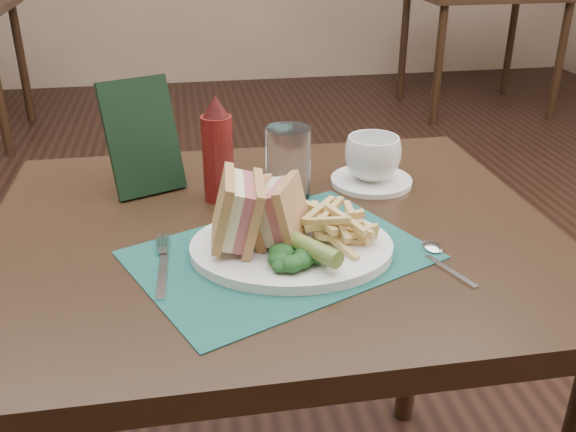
# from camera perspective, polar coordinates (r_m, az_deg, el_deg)

# --- Properties ---
(floor) EXTENTS (7.00, 7.00, 0.00)m
(floor) POSITION_cam_1_polar(r_m,az_deg,el_deg) (1.87, -3.48, -14.76)
(floor) COLOR black
(floor) RESTS_ON ground
(wall_back) EXTENTS (6.00, 0.00, 6.00)m
(wall_back) POSITION_cam_1_polar(r_m,az_deg,el_deg) (5.06, -8.11, 11.73)
(wall_back) COLOR tan
(wall_back) RESTS_ON ground
(table_main) EXTENTS (0.90, 0.75, 0.75)m
(table_main) POSITION_cam_1_polar(r_m,az_deg,el_deg) (1.25, -1.21, -16.47)
(table_main) COLOR black
(table_main) RESTS_ON ground
(table_bg_right) EXTENTS (0.90, 0.75, 0.75)m
(table_bg_right) POSITION_cam_1_polar(r_m,az_deg,el_deg) (4.44, 16.51, 13.93)
(table_bg_right) COLOR black
(table_bg_right) RESTS_ON ground
(placemat) EXTENTS (0.49, 0.43, 0.00)m
(placemat) POSITION_cam_1_polar(r_m,az_deg,el_deg) (0.95, -0.73, -3.47)
(placemat) COLOR #184E47
(placemat) RESTS_ON table_main
(plate) EXTENTS (0.33, 0.28, 0.01)m
(plate) POSITION_cam_1_polar(r_m,az_deg,el_deg) (0.95, 0.31, -2.82)
(plate) COLOR white
(plate) RESTS_ON placemat
(sandwich_half_a) EXTENTS (0.09, 0.12, 0.11)m
(sandwich_half_a) POSITION_cam_1_polar(r_m,az_deg,el_deg) (0.92, -5.81, 0.45)
(sandwich_half_a) COLOR tan
(sandwich_half_a) RESTS_ON plate
(sandwich_half_b) EXTENTS (0.11, 0.12, 0.10)m
(sandwich_half_b) POSITION_cam_1_polar(r_m,az_deg,el_deg) (0.94, -2.08, 0.63)
(sandwich_half_b) COLOR tan
(sandwich_half_b) RESTS_ON plate
(kale_garnish) EXTENTS (0.11, 0.08, 0.03)m
(kale_garnish) POSITION_cam_1_polar(r_m,az_deg,el_deg) (0.89, 1.16, -3.52)
(kale_garnish) COLOR #153B19
(kale_garnish) RESTS_ON plate
(pickle_spear) EXTENTS (0.09, 0.12, 0.03)m
(pickle_spear) POSITION_cam_1_polar(r_m,az_deg,el_deg) (0.89, 1.66, -2.68)
(pickle_spear) COLOR #556F2A
(pickle_spear) RESTS_ON plate
(fries_pile) EXTENTS (0.18, 0.20, 0.05)m
(fries_pile) POSITION_cam_1_polar(r_m,az_deg,el_deg) (0.96, 4.25, -0.38)
(fries_pile) COLOR tan
(fries_pile) RESTS_ON plate
(fork) EXTENTS (0.04, 0.17, 0.01)m
(fork) POSITION_cam_1_polar(r_m,az_deg,el_deg) (0.93, -11.11, -4.07)
(fork) COLOR silver
(fork) RESTS_ON placemat
(spoon) EXTENTS (0.08, 0.15, 0.01)m
(spoon) POSITION_cam_1_polar(r_m,az_deg,el_deg) (0.95, 13.68, -3.87)
(spoon) COLOR silver
(spoon) RESTS_ON table_main
(saucer) EXTENTS (0.17, 0.17, 0.01)m
(saucer) POSITION_cam_1_polar(r_m,az_deg,el_deg) (1.20, 7.41, 3.11)
(saucer) COLOR white
(saucer) RESTS_ON table_main
(coffee_cup) EXTENTS (0.14, 0.14, 0.08)m
(coffee_cup) POSITION_cam_1_polar(r_m,az_deg,el_deg) (1.18, 7.53, 5.14)
(coffee_cup) COLOR white
(coffee_cup) RESTS_ON saucer
(drinking_glass) EXTENTS (0.09, 0.09, 0.13)m
(drinking_glass) POSITION_cam_1_polar(r_m,az_deg,el_deg) (1.10, 0.01, 4.62)
(drinking_glass) COLOR white
(drinking_glass) RESTS_ON table_main
(ketchup_bottle) EXTENTS (0.06, 0.06, 0.19)m
(ketchup_bottle) POSITION_cam_1_polar(r_m,az_deg,el_deg) (1.10, -6.28, 5.97)
(ketchup_bottle) COLOR #5C110F
(ketchup_bottle) RESTS_ON table_main
(check_presenter) EXTENTS (0.14, 0.12, 0.20)m
(check_presenter) POSITION_cam_1_polar(r_m,az_deg,el_deg) (1.16, -12.83, 6.87)
(check_presenter) COLOR black
(check_presenter) RESTS_ON table_main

